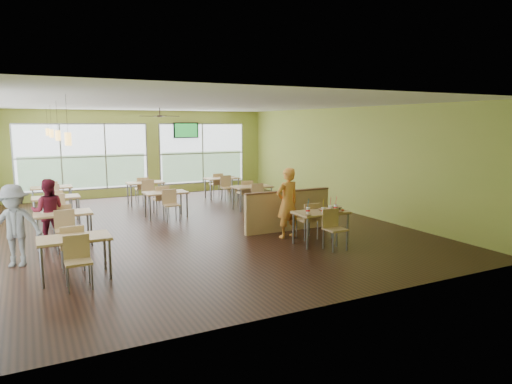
# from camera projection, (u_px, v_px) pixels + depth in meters

# --- Properties ---
(room) EXTENTS (12.00, 12.04, 3.20)m
(room) POSITION_uv_depth(u_px,v_px,m) (192.00, 166.00, 11.90)
(room) COLOR black
(room) RESTS_ON ground
(window_bays) EXTENTS (9.24, 10.24, 2.38)m
(window_bays) POSITION_uv_depth(u_px,v_px,m) (72.00, 166.00, 13.44)
(window_bays) COLOR white
(window_bays) RESTS_ON room
(main_table) EXTENTS (1.22, 1.52, 0.87)m
(main_table) POSITION_uv_depth(u_px,v_px,m) (321.00, 217.00, 10.29)
(main_table) COLOR tan
(main_table) RESTS_ON floor
(half_wall_divider) EXTENTS (2.40, 0.14, 1.04)m
(half_wall_divider) POSITION_uv_depth(u_px,v_px,m) (288.00, 210.00, 11.58)
(half_wall_divider) COLOR tan
(half_wall_divider) RESTS_ON floor
(dining_tables) EXTENTS (6.92, 8.72, 0.87)m
(dining_tables) POSITION_uv_depth(u_px,v_px,m) (138.00, 197.00, 13.08)
(dining_tables) COLOR tan
(dining_tables) RESTS_ON floor
(pendant_lights) EXTENTS (0.11, 7.31, 0.86)m
(pendant_lights) POSITION_uv_depth(u_px,v_px,m) (55.00, 134.00, 10.93)
(pendant_lights) COLOR #2D2119
(pendant_lights) RESTS_ON ceiling
(ceiling_fan) EXTENTS (1.25, 1.25, 0.29)m
(ceiling_fan) POSITION_uv_depth(u_px,v_px,m) (160.00, 116.00, 14.34)
(ceiling_fan) COLOR #2D2119
(ceiling_fan) RESTS_ON ceiling
(tv_backwall) EXTENTS (1.00, 0.07, 0.60)m
(tv_backwall) POSITION_uv_depth(u_px,v_px,m) (186.00, 130.00, 17.77)
(tv_backwall) COLOR black
(tv_backwall) RESTS_ON wall_back
(man_plaid) EXTENTS (0.66, 0.48, 1.68)m
(man_plaid) POSITION_uv_depth(u_px,v_px,m) (287.00, 203.00, 10.84)
(man_plaid) COLOR #F8571B
(man_plaid) RESTS_ON floor
(patron_maroon) EXTENTS (0.81, 0.69, 1.48)m
(patron_maroon) POSITION_uv_depth(u_px,v_px,m) (48.00, 211.00, 10.32)
(patron_maroon) COLOR #5A1321
(patron_maroon) RESTS_ON floor
(patron_grey) EXTENTS (1.14, 0.85, 1.58)m
(patron_grey) POSITION_uv_depth(u_px,v_px,m) (15.00, 226.00, 8.64)
(patron_grey) COLOR slate
(patron_grey) RESTS_ON floor
(cup_blue) EXTENTS (0.10, 0.10, 0.35)m
(cup_blue) POSITION_uv_depth(u_px,v_px,m) (308.00, 210.00, 10.02)
(cup_blue) COLOR white
(cup_blue) RESTS_ON main_table
(cup_yellow) EXTENTS (0.09, 0.09, 0.34)m
(cup_yellow) POSITION_uv_depth(u_px,v_px,m) (323.00, 210.00, 10.05)
(cup_yellow) COLOR white
(cup_yellow) RESTS_ON main_table
(cup_red_near) EXTENTS (0.11, 0.11, 0.38)m
(cup_red_near) POSITION_uv_depth(u_px,v_px,m) (330.00, 209.00, 10.15)
(cup_red_near) COLOR white
(cup_red_near) RESTS_ON main_table
(cup_red_far) EXTENTS (0.10, 0.10, 0.35)m
(cup_red_far) POSITION_uv_depth(u_px,v_px,m) (336.00, 207.00, 10.37)
(cup_red_far) COLOR white
(cup_red_far) RESTS_ON main_table
(food_basket) EXTENTS (0.22, 0.22, 0.05)m
(food_basket) POSITION_uv_depth(u_px,v_px,m) (337.00, 208.00, 10.56)
(food_basket) COLOR black
(food_basket) RESTS_ON main_table
(ketchup_cup) EXTENTS (0.07, 0.07, 0.03)m
(ketchup_cup) POSITION_uv_depth(u_px,v_px,m) (343.00, 210.00, 10.36)
(ketchup_cup) COLOR #A52B0D
(ketchup_cup) RESTS_ON main_table
(wrapper_left) EXTENTS (0.18, 0.17, 0.04)m
(wrapper_left) POSITION_uv_depth(u_px,v_px,m) (308.00, 215.00, 9.76)
(wrapper_left) COLOR #A07B4D
(wrapper_left) RESTS_ON main_table
(wrapper_mid) EXTENTS (0.21, 0.19, 0.05)m
(wrapper_mid) POSITION_uv_depth(u_px,v_px,m) (323.00, 209.00, 10.39)
(wrapper_mid) COLOR #A07B4D
(wrapper_mid) RESTS_ON main_table
(wrapper_right) EXTENTS (0.17, 0.16, 0.04)m
(wrapper_right) POSITION_uv_depth(u_px,v_px,m) (340.00, 212.00, 10.14)
(wrapper_right) COLOR #A07B4D
(wrapper_right) RESTS_ON main_table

